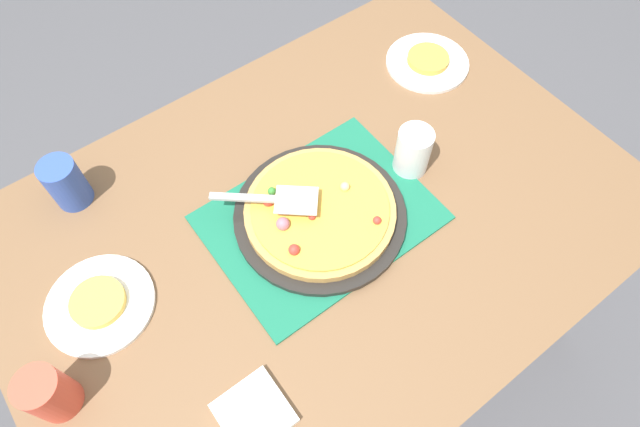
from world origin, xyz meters
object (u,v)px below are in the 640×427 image
plate_far_right (427,63)px  served_slice_left (98,302)px  cup_far (66,183)px  cup_near (413,151)px  napkin_stack (254,413)px  cup_corner (49,393)px  served_slice_right (428,59)px  plate_near_left (100,304)px  pizza (319,211)px  pizza_server (274,199)px  pizza_pan (320,215)px

plate_far_right → served_slice_left: (0.99, 0.11, 0.01)m
plate_far_right → cup_far: bearing=-9.9°
cup_far → cup_near: bearing=149.7°
napkin_stack → cup_far: bearing=-83.9°
cup_near → cup_corner: 0.87m
served_slice_right → napkin_stack: (0.86, 0.47, -0.01)m
cup_near → cup_corner: bearing=1.0°
served_slice_right → cup_near: size_ratio=0.92×
cup_near → cup_far: size_ratio=1.00×
served_slice_right → plate_near_left: bearing=6.3°
plate_far_right → cup_corner: bearing=12.0°
pizza → cup_far: cup_far is taller
cup_near → pizza: bearing=-3.2°
cup_corner → pizza_server: (-0.54, -0.09, 0.01)m
cup_near → plate_far_right: bearing=-139.5°
pizza → cup_corner: 0.61m
served_slice_left → pizza_server: 0.41m
pizza_pan → cup_near: (-0.25, 0.01, 0.05)m
pizza_server → napkin_stack: pizza_server is taller
plate_near_left → served_slice_left: served_slice_left is taller
pizza_pan → cup_near: bearing=176.9°
pizza_server → cup_near: bearing=166.8°
pizza → pizza_server: size_ratio=1.62×
plate_far_right → cup_near: cup_near is taller
cup_near → pizza_server: cup_near is taller
pizza_pan → plate_far_right: 0.56m
cup_near → cup_corner: same height
cup_corner → napkin_stack: (-0.27, 0.23, -0.05)m
pizza_pan → served_slice_right: served_slice_right is taller
plate_near_left → plate_far_right: size_ratio=1.00×
plate_near_left → plate_far_right: (-0.99, -0.11, 0.00)m
pizza_pan → plate_far_right: (-0.52, -0.21, -0.01)m
pizza → pizza_server: 0.10m
plate_near_left → pizza_pan: bearing=168.0°
cup_far → pizza_server: bearing=137.2°
plate_near_left → cup_near: size_ratio=1.83×
plate_far_right → pizza_pan: bearing=22.3°
plate_near_left → pizza: bearing=168.0°
cup_corner → pizza_server: 0.55m
served_slice_right → cup_near: (0.26, 0.23, 0.04)m
served_slice_right → cup_corner: size_ratio=0.92×
pizza → cup_corner: cup_corner is taller
pizza_pan → served_slice_right: size_ratio=3.45×
plate_far_right → pizza_server: pizza_server is taller
pizza_pan → pizza_server: 0.11m
plate_near_left → plate_far_right: 1.00m
pizza_pan → cup_corner: bearing=2.7°
cup_near → napkin_stack: 0.65m
plate_near_left → cup_near: cup_near is taller
pizza_pan → plate_far_right: bearing=-157.7°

